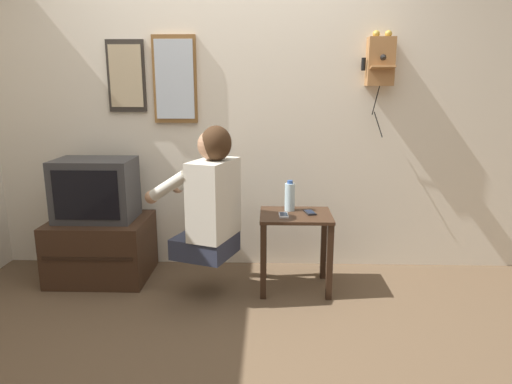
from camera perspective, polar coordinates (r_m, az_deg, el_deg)
name	(u,v)px	position (r m, az deg, el deg)	size (l,w,h in m)	color
ground_plane	(220,328)	(2.86, -4.47, -16.60)	(14.00, 14.00, 0.00)	brown
wall_back	(232,105)	(3.54, -2.98, 10.86)	(6.80, 0.05, 2.55)	silver
side_table	(295,232)	(3.21, 4.95, -4.99)	(0.49, 0.40, 0.55)	#382316
person	(210,198)	(3.02, -5.79, -0.73)	(0.62, 0.54, 0.88)	#2D3347
tv_stand	(102,248)	(3.64, -18.72, -6.65)	(0.70, 0.57, 0.45)	#382316
television	(96,189)	(3.53, -19.41, 0.30)	(0.56, 0.38, 0.45)	#38383A
wall_phone_antique	(380,61)	(3.54, 15.27, 15.52)	(0.23, 0.19, 0.76)	#9E6B3D
framed_picture	(126,76)	(3.65, -15.91, 13.75)	(0.28, 0.03, 0.53)	#2D2823
wall_mirror	(175,79)	(3.56, -10.11, 13.68)	(0.33, 0.03, 0.64)	brown
cell_phone_held	(284,215)	(3.12, 3.46, -2.87)	(0.07, 0.13, 0.01)	silver
cell_phone_spare	(310,212)	(3.20, 6.75, -2.54)	(0.08, 0.13, 0.01)	black
water_bottle	(290,197)	(3.23, 4.25, -0.57)	(0.07, 0.07, 0.22)	silver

